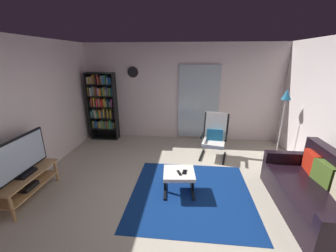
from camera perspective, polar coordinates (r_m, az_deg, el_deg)
The scene contains 15 objects.
ground_plane at distance 3.59m, azimuth 1.14°, elevation -20.18°, with size 7.02×7.02×0.00m, color #BEB5A1.
wall_back at distance 5.77m, azimuth 3.63°, elevation 9.12°, with size 5.60×0.06×2.60m, color silver.
wall_left at distance 4.15m, azimuth -39.19°, elevation 1.12°, with size 0.06×6.00×2.60m, color silver.
glass_door_panel at distance 5.76m, azimuth 8.40°, elevation 6.40°, with size 1.10×0.01×2.00m, color silver.
area_rug at distance 3.78m, azimuth 6.34°, elevation -17.96°, with size 2.03×1.97×0.01m, color navy.
tv_stand at distance 4.19m, azimuth -34.30°, elevation -12.79°, with size 0.41×1.12×0.44m.
television at distance 4.00m, azimuth -35.41°, elevation -7.04°, with size 0.20×1.04×0.64m.
bookshelf_near_tv at distance 6.02m, azimuth -17.54°, elevation 5.67°, with size 0.75×0.30×1.85m.
leather_sofa at distance 3.91m, azimuth 35.92°, elevation -14.91°, with size 0.87×1.78×0.89m.
lounge_armchair at distance 4.91m, azimuth 12.76°, elevation -2.27°, with size 0.69×0.76×1.02m.
ottoman at distance 3.62m, azimuth 3.04°, elevation -13.40°, with size 0.56×0.53×0.40m.
tv_remote at distance 3.53m, azimuth 3.10°, elevation -12.75°, with size 0.04×0.14×0.02m, color black.
cell_phone at distance 3.57m, azimuth 4.61°, elevation -12.51°, with size 0.07×0.14×0.01m, color black.
floor_lamp_by_shelf at distance 5.25m, azimuth 29.60°, elevation 5.66°, with size 0.22×0.22×1.58m.
wall_clock at distance 5.83m, azimuth -9.65°, elevation 14.45°, with size 0.29×0.03×0.29m.
Camera 1 is at (0.22, -2.79, 2.25)m, focal length 22.13 mm.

